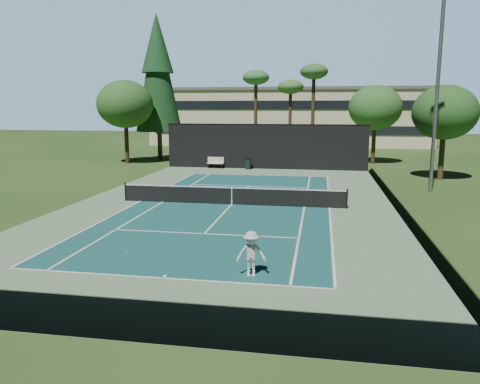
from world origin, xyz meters
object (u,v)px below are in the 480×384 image
object	(u,v)px
tennis_ball_b	(183,194)
tennis_ball_a	(127,253)
park_bench	(216,162)
tennis_net	(232,195)
trash_bin	(248,164)
player	(251,254)
tennis_ball_d	(196,194)
tennis_ball_c	(270,191)

from	to	relation	value
tennis_ball_b	tennis_ball_a	bearing A→B (deg)	-83.03
park_bench	tennis_ball_b	bearing A→B (deg)	-86.46
tennis_net	trash_bin	distance (m)	15.50
trash_bin	tennis_net	bearing A→B (deg)	-84.61
player	tennis_ball_d	distance (m)	14.81
tennis_ball_c	park_bench	distance (m)	12.64
tennis_ball_a	park_bench	size ratio (longest dim) A/B	0.04
tennis_ball_d	park_bench	distance (m)	13.29
tennis_ball_b	tennis_ball_c	distance (m)	5.81
tennis_ball_a	tennis_ball_c	bearing A→B (deg)	74.69
tennis_net	park_bench	xyz separation A→B (m)	(-4.51, 15.73, -0.01)
tennis_ball_a	tennis_ball_c	size ratio (longest dim) A/B	0.86
trash_bin	tennis_ball_c	bearing A→B (deg)	-73.53
tennis_net	tennis_ball_d	xyz separation A→B (m)	(-2.80, 2.56, -0.52)
tennis_ball_a	tennis_ball_d	distance (m)	12.14
tennis_net	tennis_ball_b	distance (m)	4.56
tennis_ball_d	trash_bin	bearing A→B (deg)	84.04
tennis_ball_c	park_bench	size ratio (longest dim) A/B	0.05
player	tennis_ball_c	size ratio (longest dim) A/B	21.60
tennis_ball_a	park_bench	distance (m)	25.41
tennis_ball_d	trash_bin	xyz separation A→B (m)	(1.34, 12.88, 0.44)
tennis_ball_a	park_bench	world-z (taller)	park_bench
tennis_net	tennis_ball_d	distance (m)	3.83
tennis_ball_d	park_bench	size ratio (longest dim) A/B	0.04
tennis_net	tennis_ball_a	bearing A→B (deg)	-103.01
tennis_ball_c	tennis_ball_d	size ratio (longest dim) A/B	1.05
tennis_net	player	size ratio (longest dim) A/B	8.50
tennis_ball_a	tennis_ball_b	xyz separation A→B (m)	(-1.49, 12.18, 0.00)
tennis_net	park_bench	world-z (taller)	tennis_net
tennis_ball_a	tennis_ball_b	bearing A→B (deg)	96.97
tennis_ball_a	tennis_ball_b	size ratio (longest dim) A/B	0.99
tennis_ball_b	trash_bin	world-z (taller)	trash_bin
tennis_ball_d	player	bearing A→B (deg)	-67.81
tennis_ball_b	tennis_ball_d	size ratio (longest dim) A/B	0.90
player	park_bench	distance (m)	27.84
player	tennis_ball_a	world-z (taller)	player
player	tennis_net	bearing A→B (deg)	94.60
tennis_ball_d	park_bench	xyz separation A→B (m)	(-1.71, 13.17, 0.51)
tennis_ball_b	tennis_ball_c	xyz separation A→B (m)	(5.41, 2.13, 0.00)
tennis_ball_d	tennis_ball_c	bearing A→B (deg)	25.81
tennis_net	tennis_ball_d	world-z (taller)	tennis_net
tennis_ball_d	tennis_ball_a	bearing A→B (deg)	-87.22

